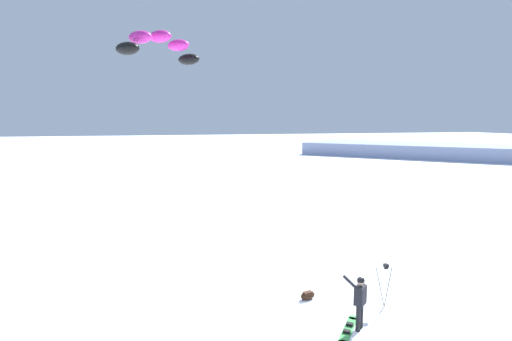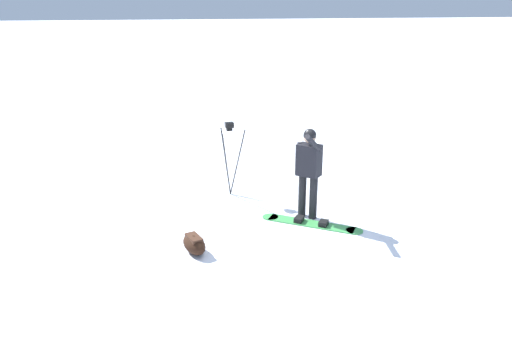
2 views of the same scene
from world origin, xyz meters
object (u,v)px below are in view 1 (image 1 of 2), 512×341
Objects in this scene: snowboard at (348,329)px; snowboarder at (360,298)px; traction_kite at (160,46)px; camera_tripod at (386,277)px; gear_bag_large at (308,295)px.

snowboarder is at bearing 170.14° from snowboard.
camera_tripod is at bearing 143.60° from traction_kite.
gear_bag_large is 0.41× the size of camera_tripod.
snowboarder is 0.48× the size of traction_kite.
traction_kite is 5.74× the size of gear_bag_large.
camera_tripod is (-1.84, -0.96, 1.03)m from snowboard.
gear_bag_large is at bearing -27.51° from camera_tripod.
snowboarder reaches higher than camera_tripod.
traction_kite is 2.33× the size of camera_tripod.
gear_bag_large is (0.72, -2.19, -0.84)m from snowboarder.
gear_bag_large reaches higher than snowboard.
gear_bag_large is 2.69m from camera_tripod.
snowboarder is 2.74× the size of gear_bag_large.
snowboard is at bearing 27.60° from camera_tripod.
snowboarder is 11.35m from traction_kite.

